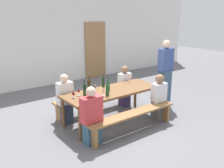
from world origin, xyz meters
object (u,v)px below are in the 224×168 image
at_px(wine_glass_2, 73,93).
at_px(seated_guest_far_0, 65,100).
at_px(wooden_door, 96,50).
at_px(wine_bottle_3, 89,85).
at_px(seated_guest_near_1, 159,98).
at_px(wine_bottle_4, 108,85).
at_px(wine_bottle_5, 94,92).
at_px(seated_guest_far_1, 125,87).
at_px(wine_glass_0, 94,85).
at_px(wine_bottle_0, 107,90).
at_px(wine_bottle_2, 103,82).
at_px(standing_host, 165,75).
at_px(bench_near, 133,116).
at_px(wine_glass_1, 79,91).
at_px(seated_guest_near_0, 92,117).
at_px(wine_glass_4, 103,91).
at_px(wine_glass_3, 129,78).
at_px(tasting_table, 112,93).
at_px(bench_far, 95,98).
at_px(wine_bottle_1, 85,90).

bearing_deg(wine_glass_2, seated_guest_far_0, 83.79).
bearing_deg(wooden_door, wine_bottle_3, -125.73).
bearing_deg(seated_guest_near_1, wine_bottle_4, 59.15).
xyz_separation_m(wine_bottle_5, seated_guest_far_1, (1.44, 0.72, -0.33)).
height_order(wine_bottle_3, wine_glass_0, wine_bottle_3).
height_order(wine_bottle_0, wine_bottle_2, wine_bottle_0).
distance_m(wine_bottle_3, wine_glass_2, 0.57).
bearing_deg(standing_host, wine_bottle_5, 1.31).
bearing_deg(bench_near, wine_bottle_2, 88.95).
bearing_deg(wine_glass_2, wine_bottle_5, -28.85).
bearing_deg(wine_bottle_5, seated_guest_near_1, -16.40).
bearing_deg(wine_glass_1, wine_bottle_3, 23.27).
relative_size(wine_bottle_3, standing_host, 0.20).
bearing_deg(wine_bottle_3, seated_guest_near_0, -120.07).
distance_m(wine_glass_0, wine_glass_2, 0.70).
distance_m(wine_glass_4, seated_guest_far_1, 1.52).
bearing_deg(wine_glass_3, seated_guest_far_1, 69.78).
bearing_deg(tasting_table, standing_host, -2.87).
distance_m(wine_glass_0, wine_glass_3, 1.05).
bearing_deg(tasting_table, bench_near, -90.00).
relative_size(seated_guest_near_1, standing_host, 0.62).
relative_size(wooden_door, wine_glass_4, 12.85).
height_order(wine_bottle_0, wine_bottle_4, wine_bottle_4).
distance_m(tasting_table, bench_far, 0.80).
bearing_deg(wine_bottle_1, seated_guest_near_0, -111.50).
bearing_deg(wine_glass_2, seated_guest_near_0, -88.48).
distance_m(wine_glass_0, standing_host, 2.01).
distance_m(wine_bottle_4, seated_guest_far_0, 1.03).
height_order(wine_bottle_5, seated_guest_near_1, seated_guest_near_1).
xyz_separation_m(wine_bottle_3, wine_glass_2, (-0.52, -0.22, -0.02)).
distance_m(wine_bottle_3, wine_glass_1, 0.40).
height_order(wine_bottle_3, seated_guest_near_0, seated_guest_near_0).
xyz_separation_m(bench_near, seated_guest_near_1, (0.94, 0.15, 0.17)).
bearing_deg(wine_bottle_5, seated_guest_near_0, -129.15).
bearing_deg(wine_glass_3, wine_glass_1, -174.18).
relative_size(wine_glass_0, wine_glass_4, 1.02).
xyz_separation_m(wooden_door, seated_guest_far_1, (-1.12, -3.07, -0.52)).
relative_size(wine_bottle_1, seated_guest_near_1, 0.30).
bearing_deg(wine_glass_3, wine_bottle_4, -162.51).
bearing_deg(wine_bottle_5, wine_bottle_1, 114.97).
distance_m(wine_bottle_5, wine_glass_4, 0.20).
xyz_separation_m(wine_glass_1, seated_guest_far_1, (1.66, 0.44, -0.33)).
bearing_deg(wine_bottle_2, wine_glass_1, -164.08).
distance_m(wine_glass_1, wine_glass_2, 0.17).
bearing_deg(wine_bottle_1, standing_host, -4.02).
distance_m(wine_glass_3, seated_guest_near_1, 0.95).
relative_size(wine_glass_1, seated_guest_near_1, 0.14).
height_order(bench_far, seated_guest_far_0, seated_guest_far_0).
relative_size(wine_bottle_5, wine_glass_4, 1.91).
height_order(wine_glass_4, seated_guest_near_1, seated_guest_near_1).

